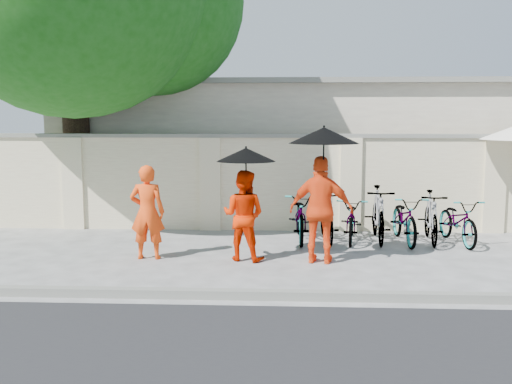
{
  "coord_description": "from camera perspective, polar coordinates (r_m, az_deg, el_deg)",
  "views": [
    {
      "loc": [
        0.59,
        -9.06,
        2.38
      ],
      "look_at": [
        0.09,
        1.0,
        1.1
      ],
      "focal_mm": 40.0,
      "sensor_mm": 36.0,
      "label": 1
    }
  ],
  "objects": [
    {
      "name": "ground",
      "position": [
        9.39,
        -0.85,
        -7.45
      ],
      "size": [
        80.0,
        80.0,
        0.0
      ],
      "primitive_type": "plane",
      "color": "#A4A3A1"
    },
    {
      "name": "monk_right",
      "position": [
        9.5,
        6.54,
        -1.79
      ],
      "size": [
        1.11,
        0.62,
        1.79
      ],
      "primitive_type": "imported",
      "rotation": [
        0.0,
        0.0,
        2.96
      ],
      "color": "#FF4A14",
      "rests_on": "ground"
    },
    {
      "name": "monk_left",
      "position": [
        9.91,
        -10.81,
        -1.99
      ],
      "size": [
        0.61,
        0.41,
        1.62
      ],
      "primitive_type": "imported",
      "rotation": [
        0.0,
        0.0,
        3.18
      ],
      "color": "#FF4510",
      "rests_on": "ground"
    },
    {
      "name": "bike_3",
      "position": [
        11.4,
        12.12,
        -2.19
      ],
      "size": [
        0.61,
        1.83,
        1.09
      ],
      "primitive_type": "imported",
      "rotation": [
        0.0,
        0.0,
        -0.05
      ],
      "color": "#9092A2",
      "rests_on": "ground"
    },
    {
      "name": "bike_1",
      "position": [
        11.22,
        7.08,
        -2.34
      ],
      "size": [
        0.58,
        1.76,
        1.04
      ],
      "primitive_type": "imported",
      "rotation": [
        0.0,
        0.0,
        0.05
      ],
      "color": "#9092A2",
      "rests_on": "ground"
    },
    {
      "name": "monk_center",
      "position": [
        9.66,
        -1.26,
        -2.35
      ],
      "size": [
        0.89,
        0.78,
        1.54
      ],
      "primitive_type": "imported",
      "rotation": [
        0.0,
        0.0,
        2.84
      ],
      "color": "red",
      "rests_on": "ground"
    },
    {
      "name": "bike_4",
      "position": [
        11.43,
        14.67,
        -2.63
      ],
      "size": [
        0.68,
        1.8,
        0.93
      ],
      "primitive_type": "imported",
      "rotation": [
        0.0,
        0.0,
        0.03
      ],
      "color": "#9092A2",
      "rests_on": "ground"
    },
    {
      "name": "bike_5",
      "position": [
        11.56,
        17.1,
        -2.42
      ],
      "size": [
        0.67,
        1.72,
        1.01
      ],
      "primitive_type": "imported",
      "rotation": [
        0.0,
        0.0,
        -0.12
      ],
      "color": "#9092A2",
      "rests_on": "ground"
    },
    {
      "name": "bike_6",
      "position": [
        11.66,
        19.55,
        -2.74
      ],
      "size": [
        0.78,
        1.75,
        0.89
      ],
      "primitive_type": "imported",
      "rotation": [
        0.0,
        0.0,
        0.12
      ],
      "color": "#9092A2",
      "rests_on": "ground"
    },
    {
      "name": "parasol_right",
      "position": [
        9.31,
        6.8,
        5.64
      ],
      "size": [
        1.15,
        1.15,
        1.25
      ],
      "color": "black",
      "rests_on": "ground"
    },
    {
      "name": "compound_wall",
      "position": [
        12.35,
        4.74,
        0.8
      ],
      "size": [
        20.0,
        0.3,
        2.0
      ],
      "primitive_type": "cube",
      "color": "beige",
      "rests_on": "ground"
    },
    {
      "name": "bike_0",
      "position": [
        11.27,
        4.5,
        -2.46
      ],
      "size": [
        0.68,
        1.86,
        0.97
      ],
      "primitive_type": "imported",
      "rotation": [
        0.0,
        0.0,
        0.02
      ],
      "color": "#9092A2",
      "rests_on": "ground"
    },
    {
      "name": "building_behind",
      "position": [
        16.14,
        7.88,
        4.41
      ],
      "size": [
        14.0,
        6.0,
        3.2
      ],
      "primitive_type": "cube",
      "color": "beige",
      "rests_on": "ground"
    },
    {
      "name": "kerb",
      "position": [
        7.74,
        -1.67,
        -10.2
      ],
      "size": [
        40.0,
        0.16,
        0.12
      ],
      "primitive_type": "cube",
      "color": "slate",
      "rests_on": "ground"
    },
    {
      "name": "bike_2",
      "position": [
        11.36,
        9.59,
        -2.7
      ],
      "size": [
        0.8,
        1.73,
        0.88
      ],
      "primitive_type": "imported",
      "rotation": [
        0.0,
        0.0,
        -0.13
      ],
      "color": "#9092A2",
      "rests_on": "ground"
    },
    {
      "name": "parasol_center",
      "position": [
        9.46,
        -1.01,
        3.76
      ],
      "size": [
        0.99,
        0.99,
        1.05
      ],
      "color": "black",
      "rests_on": "ground"
    }
  ]
}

